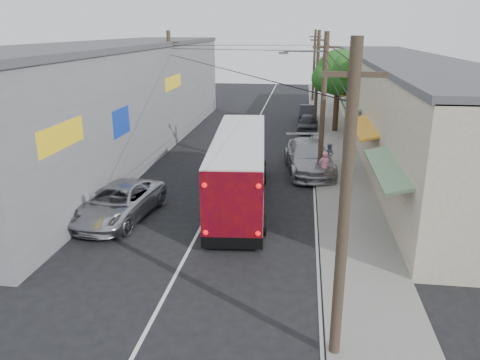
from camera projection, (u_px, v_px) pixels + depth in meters
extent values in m
plane|color=black|center=(164.00, 298.00, 14.81)|extent=(120.00, 120.00, 0.00)
cube|color=slate|center=(335.00, 149.00, 32.81)|extent=(3.00, 80.00, 0.12)
cube|color=beige|center=(400.00, 104.00, 33.21)|extent=(6.00, 40.00, 6.00)
cube|color=#4C4C51|center=(405.00, 59.00, 32.25)|extent=(6.20, 40.00, 0.30)
cube|color=#186E22|center=(391.00, 167.00, 18.58)|extent=(1.39, 6.00, 0.46)
cube|color=#CE5118|center=(366.00, 127.00, 26.12)|extent=(1.39, 6.00, 0.46)
cube|color=#186E22|center=(353.00, 104.00, 33.66)|extent=(1.39, 6.00, 0.46)
cube|color=#CE5118|center=(344.00, 90.00, 41.20)|extent=(1.39, 6.00, 0.46)
cube|color=#186E22|center=(338.00, 81.00, 48.73)|extent=(1.39, 6.00, 0.46)
cube|color=gray|center=(116.00, 100.00, 31.76)|extent=(7.00, 36.00, 7.00)
cube|color=#4C4C51|center=(111.00, 45.00, 30.65)|extent=(7.20, 36.00, 0.30)
cube|color=yellow|center=(60.00, 136.00, 17.91)|extent=(0.12, 3.50, 1.00)
cube|color=#1433A5|center=(120.00, 122.00, 23.75)|extent=(0.12, 2.20, 1.40)
cube|color=yellow|center=(173.00, 82.00, 32.90)|extent=(0.12, 4.00, 0.90)
cylinder|color=#473828|center=(344.00, 213.00, 11.02)|extent=(0.28, 0.28, 8.00)
cube|color=#473828|center=(355.00, 74.00, 10.03)|extent=(1.40, 0.12, 0.12)
cylinder|color=#473828|center=(323.00, 109.00, 25.15)|extent=(0.28, 0.28, 8.00)
cube|color=#473828|center=(326.00, 47.00, 24.16)|extent=(1.40, 0.12, 0.12)
cylinder|color=#473828|center=(317.00, 80.00, 39.29)|extent=(0.28, 0.28, 8.00)
cube|color=#473828|center=(319.00, 40.00, 38.30)|extent=(1.40, 0.12, 0.12)
cylinder|color=#473828|center=(314.00, 66.00, 53.42)|extent=(0.28, 0.28, 8.00)
cube|color=#473828|center=(315.00, 37.00, 52.43)|extent=(1.40, 0.12, 0.12)
cylinder|color=#473828|center=(171.00, 89.00, 33.07)|extent=(0.28, 0.28, 8.00)
cube|color=#473828|center=(169.00, 42.00, 32.08)|extent=(1.40, 0.12, 0.12)
cylinder|color=#59595E|center=(305.00, 51.00, 24.36)|extent=(2.20, 0.10, 0.10)
cube|color=#59595E|center=(283.00, 53.00, 24.54)|extent=(0.50, 0.18, 0.12)
cylinder|color=#3F2B19|center=(336.00, 108.00, 37.82)|extent=(0.44, 0.44, 4.00)
sphere|color=#174A13|center=(338.00, 72.00, 36.95)|extent=(3.60, 3.60, 3.60)
sphere|color=#174A13|center=(350.00, 79.00, 37.58)|extent=(2.60, 2.60, 2.60)
sphere|color=#174A13|center=(327.00, 78.00, 36.81)|extent=(2.40, 2.40, 2.40)
sphere|color=#174A13|center=(345.00, 68.00, 35.84)|extent=(2.20, 2.20, 2.20)
sphere|color=#174A13|center=(334.00, 69.00, 37.78)|extent=(2.00, 2.00, 2.00)
cube|color=silver|center=(239.00, 180.00, 22.80)|extent=(3.28, 11.40, 1.78)
cube|color=black|center=(240.00, 152.00, 22.84)|extent=(3.14, 9.54, 0.94)
cube|color=silver|center=(239.00, 141.00, 22.19)|extent=(3.28, 11.40, 0.47)
cube|color=maroon|center=(232.00, 207.00, 17.20)|extent=(2.32, 0.27, 2.72)
cube|color=black|center=(232.00, 243.00, 17.65)|extent=(2.34, 0.29, 0.47)
sphere|color=red|center=(205.00, 232.00, 17.53)|extent=(0.21, 0.21, 0.21)
sphere|color=red|center=(258.00, 234.00, 17.44)|extent=(0.21, 0.21, 0.21)
sphere|color=red|center=(204.00, 185.00, 16.95)|extent=(0.21, 0.21, 0.21)
sphere|color=red|center=(259.00, 186.00, 16.86)|extent=(0.21, 0.21, 0.21)
cylinder|color=black|center=(206.00, 223.00, 19.31)|extent=(0.36, 0.96, 0.94)
cylinder|color=black|center=(263.00, 224.00, 19.20)|extent=(0.36, 0.96, 0.94)
cylinder|color=black|center=(221.00, 175.00, 25.71)|extent=(0.36, 0.96, 0.94)
cylinder|color=black|center=(263.00, 175.00, 25.60)|extent=(0.36, 0.96, 0.94)
cylinder|color=black|center=(223.00, 167.00, 27.05)|extent=(0.36, 0.96, 0.94)
cylinder|color=black|center=(263.00, 168.00, 26.94)|extent=(0.36, 0.96, 0.94)
imported|color=#B7B7BE|center=(119.00, 203.00, 20.73)|extent=(3.17, 5.79, 1.54)
imported|color=#9C9BA3|center=(309.00, 157.00, 27.52)|extent=(3.35, 6.52, 1.81)
imported|color=#27272C|center=(308.00, 123.00, 38.51)|extent=(1.78, 4.09, 1.37)
imported|color=black|center=(308.00, 113.00, 42.90)|extent=(1.60, 4.25, 1.39)
imported|color=pink|center=(324.00, 167.00, 25.13)|extent=(0.70, 0.51, 1.78)
imported|color=#89A0C7|center=(329.00, 155.00, 28.22)|extent=(0.88, 0.80, 1.46)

